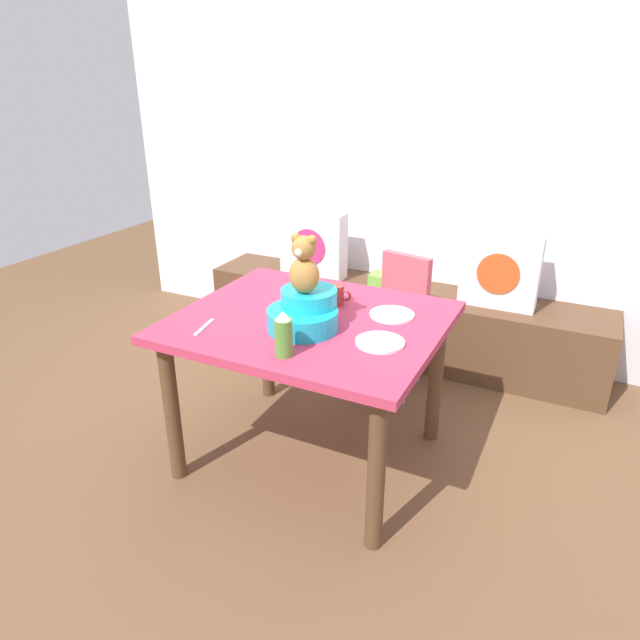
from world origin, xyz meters
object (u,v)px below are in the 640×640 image
object	(u,v)px
book_stack	(386,280)
dinner_plate_far	(380,342)
pillow_floral_right	(500,270)
dining_table	(310,339)
infant_seat_teal	(305,312)
teddy_bear	(304,266)
dinner_plate_near	(392,315)
pillow_floral_left	(313,244)
coffee_mug	(336,295)
ketchup_bottle	(284,335)
highchair	(393,305)

from	to	relation	value
book_stack	dinner_plate_far	size ratio (longest dim) A/B	1.00
pillow_floral_right	dinner_plate_far	distance (m)	1.36
dining_table	book_stack	bearing A→B (deg)	94.09
pillow_floral_right	book_stack	world-z (taller)	pillow_floral_right
book_stack	infant_seat_teal	bearing A→B (deg)	-85.08
infant_seat_teal	teddy_bear	bearing A→B (deg)	-90.00
pillow_floral_right	dinner_plate_near	distance (m)	1.09
pillow_floral_left	dinner_plate_near	bearing A→B (deg)	-48.61
dining_table	dinner_plate_near	world-z (taller)	dinner_plate_near
pillow_floral_right	coffee_mug	world-z (taller)	pillow_floral_right
book_stack	dinner_plate_near	size ratio (longest dim) A/B	1.00
dining_table	ketchup_bottle	bearing A→B (deg)	-78.40
highchair	pillow_floral_left	bearing A→B (deg)	149.85
ketchup_bottle	dinner_plate_far	size ratio (longest dim) A/B	0.92
dining_table	highchair	distance (m)	0.83
dinner_plate_near	highchair	bearing A→B (deg)	108.12
pillow_floral_right	coffee_mug	size ratio (longest dim) A/B	3.67
dinner_plate_far	teddy_bear	bearing A→B (deg)	179.19
book_stack	infant_seat_teal	world-z (taller)	infant_seat_teal
highchair	teddy_bear	distance (m)	1.04
pillow_floral_left	pillow_floral_right	bearing A→B (deg)	0.00
book_stack	dinner_plate_near	xyz separation A→B (m)	(0.41, -1.07, 0.25)
highchair	pillow_floral_right	bearing A→B (deg)	39.63
infant_seat_teal	dinner_plate_near	xyz separation A→B (m)	(0.29, 0.28, -0.07)
pillow_floral_right	book_stack	size ratio (longest dim) A/B	2.20
dining_table	teddy_bear	world-z (taller)	teddy_bear
book_stack	dinner_plate_far	bearing A→B (deg)	-71.26
infant_seat_teal	ketchup_bottle	xyz separation A→B (m)	(0.05, -0.26, 0.02)
book_stack	highchair	world-z (taller)	highchair
highchair	dinner_plate_near	distance (m)	0.70
coffee_mug	dinner_plate_near	world-z (taller)	coffee_mug
teddy_bear	coffee_mug	bearing A→B (deg)	88.37
dinner_plate_near	dinner_plate_far	xyz separation A→B (m)	(0.05, -0.29, 0.00)
infant_seat_teal	dinner_plate_far	size ratio (longest dim) A/B	1.65
highchair	teddy_bear	xyz separation A→B (m)	(-0.09, -0.91, 0.50)
ketchup_bottle	coffee_mug	size ratio (longest dim) A/B	1.54
dining_table	infant_seat_teal	world-z (taller)	infant_seat_teal
pillow_floral_right	teddy_bear	bearing A→B (deg)	-113.81
pillow_floral_left	dinner_plate_near	size ratio (longest dim) A/B	2.20
book_stack	dinner_plate_far	xyz separation A→B (m)	(0.46, -1.36, 0.25)
pillow_floral_left	highchair	distance (m)	0.84
book_stack	pillow_floral_left	bearing A→B (deg)	-177.67
pillow_floral_right	ketchup_bottle	size ratio (longest dim) A/B	2.38
book_stack	dining_table	bearing A→B (deg)	-85.91
book_stack	highchair	bearing A→B (deg)	-65.24
dining_table	coffee_mug	bearing A→B (deg)	79.79
infant_seat_teal	teddy_bear	xyz separation A→B (m)	(0.00, -0.00, 0.21)
pillow_floral_right	ketchup_bottle	xyz separation A→B (m)	(-0.54, -1.59, 0.15)
pillow_floral_left	teddy_bear	distance (m)	1.51
teddy_bear	book_stack	bearing A→B (deg)	94.92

